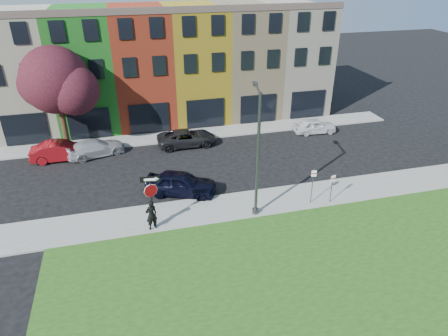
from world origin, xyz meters
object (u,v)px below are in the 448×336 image
object	(u,v)px
stop_sign	(151,192)
street_lamp	(257,155)
sedan_near	(181,183)
man	(151,215)

from	to	relation	value
stop_sign	street_lamp	bearing A→B (deg)	6.64
sedan_near	street_lamp	distance (m)	6.11
man	street_lamp	world-z (taller)	street_lamp
stop_sign	sedan_near	bearing A→B (deg)	64.18
man	sedan_near	xyz separation A→B (m)	(2.23, 3.55, -0.26)
stop_sign	man	bearing A→B (deg)	-115.84
man	street_lamp	bearing A→B (deg)	163.04
stop_sign	man	size ratio (longest dim) A/B	1.77
man	street_lamp	xyz separation A→B (m)	(6.25, 0.21, 2.89)
street_lamp	sedan_near	bearing A→B (deg)	151.12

